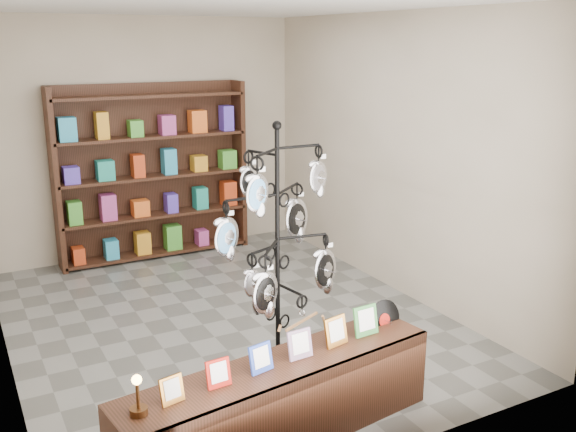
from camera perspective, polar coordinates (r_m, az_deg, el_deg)
name	(u,v)px	position (r m, az deg, el deg)	size (l,w,h in m)	color
ground	(226,319)	(6.53, -5.52, -9.14)	(5.00, 5.00, 0.00)	slate
room_envelope	(221,135)	(6.01, -5.97, 7.13)	(5.00, 5.00, 5.00)	#C1B29C
display_tree	(277,239)	(4.89, -0.94, -2.10)	(1.15, 1.15, 2.14)	black
front_shelf	(281,402)	(4.60, -0.63, -16.19)	(2.41, 0.80, 0.84)	black
back_shelving	(153,177)	(8.29, -11.92, 3.37)	(2.42, 0.36, 2.20)	black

